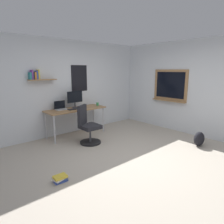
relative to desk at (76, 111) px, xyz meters
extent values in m
plane|color=#ADA393|center=(0.06, -2.06, -0.68)|extent=(5.20, 5.20, 0.00)
cube|color=silver|center=(0.06, 0.39, 0.62)|extent=(5.00, 0.10, 2.60)
cube|color=#997047|center=(-0.78, 0.24, 0.87)|extent=(0.68, 0.20, 0.02)
cube|color=black|center=(0.35, 0.33, 0.87)|extent=(0.52, 0.01, 0.74)
cube|color=teal|center=(-1.07, 0.26, 0.97)|extent=(0.04, 0.14, 0.17)
cube|color=#7A3D99|center=(-1.02, 0.26, 1.00)|extent=(0.03, 0.14, 0.23)
cube|color=black|center=(-0.99, 0.26, 0.97)|extent=(0.02, 0.14, 0.17)
cube|color=orange|center=(-0.95, 0.26, 0.97)|extent=(0.04, 0.14, 0.18)
cube|color=#3851B2|center=(-0.91, 0.26, 0.99)|extent=(0.03, 0.14, 0.21)
cube|color=gold|center=(-0.87, 0.26, 1.00)|extent=(0.03, 0.14, 0.23)
cube|color=silver|center=(2.51, -2.06, 0.62)|extent=(0.10, 5.00, 2.60)
cube|color=#997047|center=(2.45, -1.34, 0.67)|extent=(0.04, 1.10, 0.90)
cube|color=black|center=(2.43, -1.34, 0.67)|extent=(0.01, 0.94, 0.76)
cube|color=#997047|center=(2.40, -1.34, 0.20)|extent=(0.12, 1.10, 0.03)
cube|color=#997047|center=(0.00, 0.00, 0.06)|extent=(1.65, 0.61, 0.03)
cylinder|color=#B7B7BC|center=(-0.77, -0.25, -0.32)|extent=(0.04, 0.04, 0.72)
cylinder|color=#B7B7BC|center=(0.77, -0.25, -0.32)|extent=(0.04, 0.04, 0.72)
cylinder|color=#B7B7BC|center=(-0.77, 0.25, -0.32)|extent=(0.04, 0.04, 0.72)
cylinder|color=#B7B7BC|center=(0.77, 0.25, -0.32)|extent=(0.04, 0.04, 0.72)
cylinder|color=black|center=(-0.09, -0.78, -0.66)|extent=(0.52, 0.52, 0.04)
cylinder|color=#4C4C51|center=(-0.09, -0.78, -0.47)|extent=(0.05, 0.05, 0.34)
cube|color=#232328|center=(-0.09, -0.78, -0.26)|extent=(0.44, 0.44, 0.09)
cube|color=#232328|center=(-0.19, -0.61, 0.03)|extent=(0.38, 0.27, 0.48)
cube|color=#ADAFB5|center=(-0.37, 0.11, 0.08)|extent=(0.31, 0.21, 0.02)
cube|color=black|center=(-0.37, 0.21, 0.19)|extent=(0.31, 0.01, 0.21)
cylinder|color=#38383D|center=(0.04, 0.11, 0.08)|extent=(0.17, 0.17, 0.01)
cylinder|color=#38383D|center=(0.04, 0.11, 0.16)|extent=(0.03, 0.03, 0.14)
cube|color=black|center=(0.04, 0.10, 0.38)|extent=(0.46, 0.02, 0.31)
cube|color=black|center=(-0.08, -0.08, 0.08)|extent=(0.37, 0.13, 0.02)
ellipsoid|color=#262628|center=(0.20, -0.08, 0.09)|extent=(0.10, 0.06, 0.03)
cylinder|color=#338C4C|center=(0.73, -0.03, 0.12)|extent=(0.08, 0.08, 0.09)
ellipsoid|color=black|center=(1.76, -2.65, -0.51)|extent=(0.32, 0.22, 0.35)
cube|color=#3851B2|center=(-1.47, -1.89, -0.66)|extent=(0.22, 0.17, 0.03)
cube|color=silver|center=(-1.48, -1.88, -0.63)|extent=(0.24, 0.20, 0.04)
cube|color=gold|center=(-1.48, -1.90, -0.59)|extent=(0.21, 0.16, 0.04)
camera|label=1|loc=(-2.80, -4.67, 1.11)|focal=32.00mm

